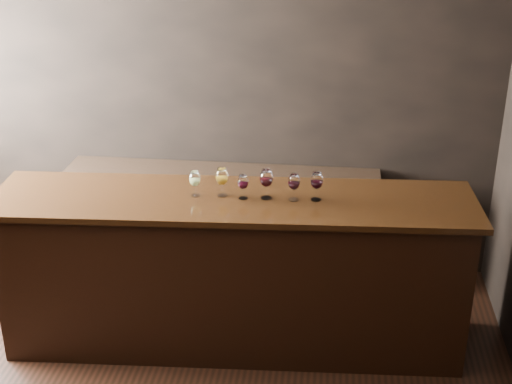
# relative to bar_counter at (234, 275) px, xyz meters

# --- Properties ---
(room_shell) EXTENTS (5.02, 4.52, 2.81)m
(room_shell) POSITION_rel_bar_counter_xyz_m (-0.76, -0.91, 1.25)
(room_shell) COLOR black
(room_shell) RESTS_ON ground
(bar_counter) EXTENTS (3.21, 0.88, 1.11)m
(bar_counter) POSITION_rel_bar_counter_xyz_m (0.00, 0.00, 0.00)
(bar_counter) COLOR black
(bar_counter) RESTS_ON ground
(bar_top) EXTENTS (3.32, 0.96, 0.04)m
(bar_top) POSITION_rel_bar_counter_xyz_m (0.00, 0.00, 0.58)
(bar_top) COLOR black
(bar_top) RESTS_ON bar_counter
(back_bar_shelf) EXTENTS (2.57, 0.40, 0.93)m
(back_bar_shelf) POSITION_rel_bar_counter_xyz_m (-0.24, 1.00, -0.09)
(back_bar_shelf) COLOR black
(back_bar_shelf) RESTS_ON ground
(glass_white) EXTENTS (0.08, 0.08, 0.18)m
(glass_white) POSITION_rel_bar_counter_xyz_m (-0.26, 0.00, 0.72)
(glass_white) COLOR white
(glass_white) RESTS_ON bar_top
(glass_amber) EXTENTS (0.08, 0.08, 0.20)m
(glass_amber) POSITION_rel_bar_counter_xyz_m (-0.07, 0.03, 0.73)
(glass_amber) COLOR white
(glass_amber) RESTS_ON bar_top
(glass_red_a) EXTENTS (0.07, 0.07, 0.17)m
(glass_red_a) POSITION_rel_bar_counter_xyz_m (0.07, -0.00, 0.71)
(glass_red_a) COLOR white
(glass_red_a) RESTS_ON bar_top
(glass_red_b) EXTENTS (0.09, 0.09, 0.21)m
(glass_red_b) POSITION_rel_bar_counter_xyz_m (0.23, 0.02, 0.74)
(glass_red_b) COLOR white
(glass_red_b) RESTS_ON bar_top
(glass_red_c) EXTENTS (0.08, 0.08, 0.19)m
(glass_red_c) POSITION_rel_bar_counter_xyz_m (0.41, 0.01, 0.72)
(glass_red_c) COLOR white
(glass_red_c) RESTS_ON bar_top
(glass_red_d) EXTENTS (0.08, 0.08, 0.20)m
(glass_red_d) POSITION_rel_bar_counter_xyz_m (0.56, 0.03, 0.73)
(glass_red_d) COLOR white
(glass_red_d) RESTS_ON bar_top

